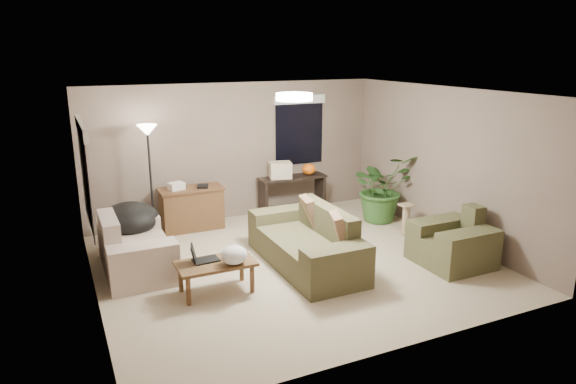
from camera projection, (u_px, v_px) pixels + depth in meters
name	position (u px, v px, depth m)	size (l,w,h in m)	color
room_shell	(294.00, 182.00, 7.27)	(5.50, 5.50, 5.50)	tan
main_sofa	(308.00, 245.00, 7.50)	(0.95, 2.20, 0.85)	#46432A
throw_pillows	(324.00, 220.00, 7.51)	(0.37, 1.39, 0.47)	#8C7251
loveseat	(134.00, 251.00, 7.29)	(0.90, 1.60, 0.85)	#C0B5A4
armchair	(453.00, 244.00, 7.53)	(0.95, 1.00, 0.85)	#4A4A2C
coffee_table	(216.00, 267.00, 6.61)	(1.00, 0.55, 0.42)	brown
laptop	(201.00, 257.00, 6.60)	(0.40, 0.25, 0.24)	black
plastic_bag	(234.00, 255.00, 6.52)	(0.34, 0.31, 0.24)	white
desk	(192.00, 208.00, 8.98)	(1.10, 0.50, 0.75)	brown
desk_papers	(182.00, 186.00, 8.79)	(0.72, 0.31, 0.12)	silver
console_table	(292.00, 192.00, 9.77)	(1.30, 0.40, 0.75)	black
pumpkin	(309.00, 169.00, 9.80)	(0.26, 0.26, 0.21)	orange
cardboard_box	(280.00, 170.00, 9.54)	(0.40, 0.30, 0.30)	beige
papasan_chair	(130.00, 224.00, 7.90)	(1.19, 1.19, 0.80)	black
floor_lamp	(148.00, 144.00, 8.23)	(0.32, 0.32, 1.91)	black
ceiling_fixture	(294.00, 97.00, 6.95)	(0.50, 0.50, 0.10)	white
houseplant	(381.00, 195.00, 9.42)	(1.13, 1.26, 0.98)	#2D5923
cat_scratching_post	(406.00, 220.00, 8.87)	(0.32, 0.32, 0.50)	tan
window_left	(83.00, 157.00, 6.28)	(0.05, 1.56, 1.33)	black
window_back	(299.00, 119.00, 9.82)	(1.06, 0.05, 1.33)	black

